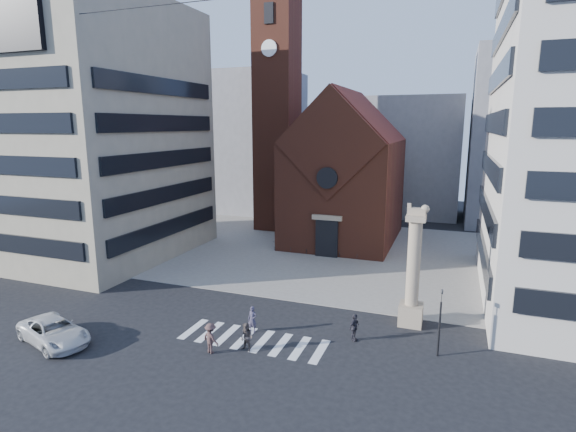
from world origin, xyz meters
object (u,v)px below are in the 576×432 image
Objects in this scene: white_car at (54,332)px; pedestrian_1 at (247,337)px; pedestrian_0 at (252,319)px; traffic_light at (440,321)px; pedestrian_2 at (354,327)px; lion_column at (413,278)px; scooter_0 at (277,245)px.

white_car is 3.15× the size of pedestrian_1.
pedestrian_0 reaches higher than white_car.
pedestrian_1 is (12.10, 3.40, 0.11)m from white_car.
pedestrian_0 is at bearing -175.50° from traffic_light.
pedestrian_2 reaches higher than pedestrian_1.
lion_column reaches higher than traffic_light.
pedestrian_2 is at bearing 177.80° from traffic_light.
pedestrian_1 is (-9.22, -7.47, -2.55)m from lion_column.
scooter_0 is at bearing 111.22° from pedestrian_0.
white_car is at bearing -110.63° from scooter_0.
lion_column is 11.43m from pedestrian_0.
lion_column is at bearing 50.11° from pedestrian_1.
traffic_light reaches higher than pedestrian_1.
pedestrian_0 is 20.68m from scooter_0.
traffic_light reaches higher than white_car.
lion_column is 1.52× the size of white_car.
lion_column is 5.60m from pedestrian_2.
white_car is at bearing 131.60° from pedestrian_2.
pedestrian_2 is at bearing 42.63° from pedestrian_1.
lion_column is 4.80× the size of pedestrian_1.
lion_column reaches higher than pedestrian_0.
pedestrian_0 is at bearing 119.85° from pedestrian_2.
scooter_0 is (-18.08, 18.81, -1.74)m from traffic_light.
pedestrian_2 is at bearing -64.49° from scooter_0.
pedestrian_0 is at bearing -153.67° from lion_column.
pedestrian_2 is (-5.23, 0.20, -1.37)m from traffic_light.
scooter_0 is (5.23, 25.68, -0.24)m from white_car.
white_car is 26.21m from scooter_0.
pedestrian_2 is at bearing -130.41° from lion_column.
pedestrian_1 reaches higher than pedestrian_0.
pedestrian_1 is (-11.21, -3.47, -1.38)m from traffic_light.
scooter_0 is (-16.09, 14.81, -2.91)m from lion_column.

